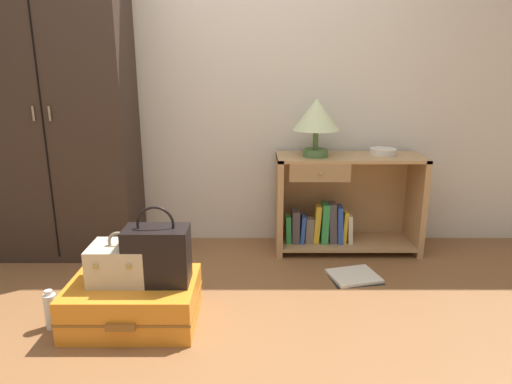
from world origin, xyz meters
TOP-DOWN VIEW (x-y plane):
  - ground_plane at (0.00, 0.00)m, footprint 9.00×9.00m
  - back_wall at (0.00, 1.50)m, footprint 6.40×0.10m
  - wardrobe at (-1.07, 1.20)m, footprint 0.97×0.47m
  - bookshelf at (0.86, 1.25)m, footprint 1.01×0.39m
  - table_lamp at (0.66, 1.21)m, footprint 0.31×0.31m
  - bowl at (1.14, 1.27)m, footprint 0.18×0.18m
  - suitcase_large at (-0.38, 0.25)m, footprint 0.65×0.49m
  - train_case at (-0.44, 0.27)m, footprint 0.29×0.24m
  - handbag at (-0.24, 0.25)m, footprint 0.32×0.18m
  - bottle at (-0.78, 0.19)m, footprint 0.06×0.06m
  - open_book_on_floor at (0.87, 0.76)m, footprint 0.35×0.31m

SIDE VIEW (x-z plane):
  - ground_plane at x=0.00m, z-range 0.00..0.00m
  - open_book_on_floor at x=0.87m, z-range 0.00..0.02m
  - bottle at x=-0.78m, z-range -0.01..0.20m
  - suitcase_large at x=-0.38m, z-range 0.00..0.23m
  - train_case at x=-0.44m, z-range 0.19..0.45m
  - bookshelf at x=0.86m, z-range -0.01..0.68m
  - handbag at x=-0.24m, z-range 0.17..0.58m
  - bowl at x=1.14m, z-range 0.69..0.73m
  - table_lamp at x=0.66m, z-range 0.76..1.15m
  - wardrobe at x=-1.07m, z-range 0.00..2.00m
  - back_wall at x=0.00m, z-range 0.00..2.60m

